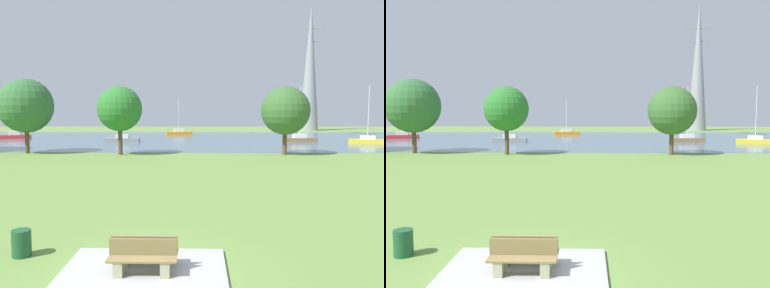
# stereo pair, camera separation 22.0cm
# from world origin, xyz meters

# --- Properties ---
(ground_plane) EXTENTS (160.00, 160.00, 0.00)m
(ground_plane) POSITION_xyz_m (0.00, 22.00, 0.00)
(ground_plane) COLOR olive
(concrete_pad) EXTENTS (4.40, 3.20, 0.10)m
(concrete_pad) POSITION_xyz_m (0.00, 0.00, 0.05)
(concrete_pad) COLOR #AAAAAA
(concrete_pad) RESTS_ON ground
(bench_facing_water) EXTENTS (1.80, 0.48, 0.89)m
(bench_facing_water) POSITION_xyz_m (0.00, 0.27, 0.47)
(bench_facing_water) COLOR tan
(bench_facing_water) RESTS_ON concrete_pad
(bench_facing_inland) EXTENTS (1.80, 0.48, 0.89)m
(bench_facing_inland) POSITION_xyz_m (0.00, -0.27, 0.47)
(bench_facing_inland) COLOR tan
(bench_facing_inland) RESTS_ON concrete_pad
(litter_bin) EXTENTS (0.56, 0.56, 0.80)m
(litter_bin) POSITION_xyz_m (-3.84, 1.15, 0.40)
(litter_bin) COLOR #1E512D
(litter_bin) RESTS_ON ground
(water_surface) EXTENTS (140.00, 40.00, 0.02)m
(water_surface) POSITION_xyz_m (0.00, 50.00, 0.01)
(water_surface) COLOR slate
(water_surface) RESTS_ON ground
(sailboat_brown) EXTENTS (4.90, 1.88, 7.92)m
(sailboat_brown) POSITION_xyz_m (15.81, 44.35, 0.47)
(sailboat_brown) COLOR brown
(sailboat_brown) RESTS_ON water_surface
(sailboat_yellow) EXTENTS (5.03, 2.82, 7.81)m
(sailboat_yellow) POSITION_xyz_m (24.23, 41.59, 0.47)
(sailboat_yellow) COLOR yellow
(sailboat_yellow) RESTS_ON water_surface
(sailboat_orange) EXTENTS (5.00, 2.44, 6.71)m
(sailboat_orange) POSITION_xyz_m (-2.33, 61.16, 0.46)
(sailboat_orange) COLOR orange
(sailboat_orange) RESTS_ON water_surface
(sailboat_red) EXTENTS (5.03, 2.76, 7.64)m
(sailboat_red) POSITION_xyz_m (-28.22, 50.31, 0.47)
(sailboat_red) COLOR red
(sailboat_red) RESTS_ON water_surface
(sailboat_gray) EXTENTS (4.87, 1.72, 7.90)m
(sailboat_gray) POSITION_xyz_m (-9.45, 43.64, 0.47)
(sailboat_gray) COLOR gray
(sailboat_gray) RESTS_ON water_surface
(tree_mid_shore) EXTENTS (5.61, 5.61, 7.75)m
(tree_mid_shore) POSITION_xyz_m (-16.48, 29.19, 4.93)
(tree_mid_shore) COLOR brown
(tree_mid_shore) RESTS_ON ground
(tree_west_near) EXTENTS (4.51, 4.51, 6.88)m
(tree_west_near) POSITION_xyz_m (-6.49, 28.09, 4.60)
(tree_west_near) COLOR brown
(tree_west_near) RESTS_ON ground
(tree_west_far) EXTENTS (4.86, 4.86, 6.87)m
(tree_west_far) POSITION_xyz_m (10.09, 28.36, 4.43)
(tree_west_far) COLOR brown
(tree_west_far) RESTS_ON ground
(electricity_pylon) EXTENTS (6.40, 4.40, 29.22)m
(electricity_pylon) POSITION_xyz_m (26.98, 78.97, 14.62)
(electricity_pylon) COLOR gray
(electricity_pylon) RESTS_ON ground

